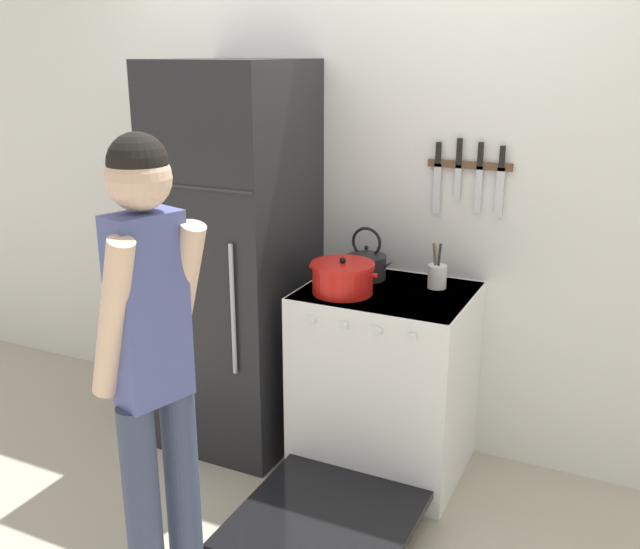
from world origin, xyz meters
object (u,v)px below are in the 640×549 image
Objects in this scene: stove_range at (382,384)px; utensil_jar at (437,275)px; tea_kettle at (366,263)px; dutch_oven_pot at (343,278)px; person at (153,360)px; refrigerator at (237,260)px.

utensil_jar is at bearing 41.93° from stove_range.
tea_kettle is (-0.15, 0.16, 0.52)m from stove_range.
dutch_oven_pot is 0.43m from utensil_jar.
tea_kettle is 0.15× the size of person.
stove_range is at bearing -0.53° from person.
utensil_jar is (0.35, 0.25, -0.01)m from dutch_oven_pot.
dutch_oven_pot is at bearing -9.08° from refrigerator.
tea_kettle reaches higher than utensil_jar.
utensil_jar reaches higher than stove_range.
refrigerator is 9.00× the size of utensil_jar.
refrigerator is at bearing 179.12° from stove_range.
refrigerator is 0.97m from utensil_jar.
stove_range is 0.57m from utensil_jar.
person is (-0.19, -1.07, 0.00)m from dutch_oven_pot.
refrigerator is at bearing 170.92° from dutch_oven_pot.
person is at bearing -70.67° from refrigerator.
tea_kettle is at bearing 86.97° from dutch_oven_pot.
person is at bearing -100.30° from dutch_oven_pot.
stove_range is 0.57m from tea_kettle.
refrigerator is 1.23m from person.
person reaches higher than utensil_jar.
refrigerator reaches higher than stove_range.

